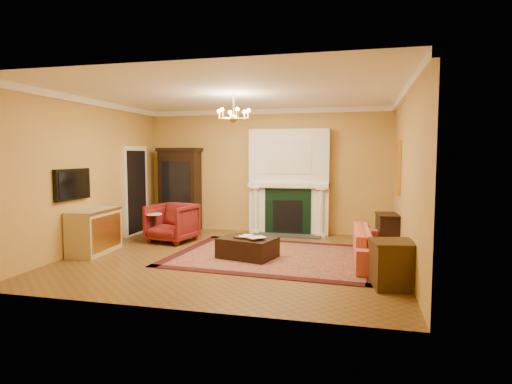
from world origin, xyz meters
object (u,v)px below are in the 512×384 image
(leather_ottoman, at_px, (248,248))
(console_table, at_px, (387,234))
(commode, at_px, (94,231))
(wingback_armchair, at_px, (172,221))
(pedestal_table, at_px, (154,226))
(coral_sofa, at_px, (378,240))
(china_cabinet, at_px, (180,191))
(end_table, at_px, (393,266))

(leather_ottoman, bearing_deg, console_table, 39.24)
(console_table, height_order, leather_ottoman, console_table)
(console_table, bearing_deg, commode, -171.39)
(wingback_armchair, height_order, leather_ottoman, wingback_armchair)
(pedestal_table, xyz_separation_m, coral_sofa, (4.64, -0.67, 0.04))
(china_cabinet, xyz_separation_m, pedestal_table, (0.09, -1.63, -0.62))
(console_table, relative_size, leather_ottoman, 0.74)
(wingback_armchair, height_order, commode, wingback_armchair)
(commode, distance_m, coral_sofa, 5.33)
(coral_sofa, distance_m, console_table, 0.97)
(wingback_armchair, distance_m, console_table, 4.50)
(china_cabinet, distance_m, end_table, 6.17)
(china_cabinet, distance_m, console_table, 5.16)
(pedestal_table, bearing_deg, console_table, 3.26)
(commode, bearing_deg, end_table, -12.47)
(china_cabinet, bearing_deg, console_table, -12.84)
(pedestal_table, height_order, leather_ottoman, pedestal_table)
(console_table, bearing_deg, wingback_armchair, 175.33)
(pedestal_table, relative_size, console_table, 0.88)
(wingback_armchair, relative_size, coral_sofa, 0.44)
(commode, xyz_separation_m, console_table, (5.51, 1.43, -0.06))
(commode, distance_m, leather_ottoman, 3.01)
(commode, distance_m, console_table, 5.69)
(commode, bearing_deg, china_cabinet, 75.57)
(coral_sofa, height_order, leather_ottoman, coral_sofa)
(china_cabinet, xyz_separation_m, end_table, (4.88, -3.71, -0.67))
(china_cabinet, distance_m, leather_ottoman, 3.57)
(pedestal_table, bearing_deg, end_table, -23.42)
(china_cabinet, height_order, leather_ottoman, china_cabinet)
(end_table, xyz_separation_m, console_table, (0.06, 2.35, 0.04))
(pedestal_table, relative_size, commode, 0.56)
(wingback_armchair, bearing_deg, china_cabinet, 117.95)
(coral_sofa, bearing_deg, wingback_armchair, 76.97)
(end_table, bearing_deg, leather_ottoman, 153.81)
(pedestal_table, relative_size, coral_sofa, 0.30)
(leather_ottoman, bearing_deg, pedestal_table, 174.54)
(commode, xyz_separation_m, coral_sofa, (5.31, 0.49, -0.02))
(leather_ottoman, bearing_deg, commode, -159.49)
(china_cabinet, bearing_deg, coral_sofa, -23.39)
(pedestal_table, xyz_separation_m, leather_ottoman, (2.33, -0.86, -0.17))
(china_cabinet, height_order, coral_sofa, china_cabinet)
(wingback_armchair, distance_m, leather_ottoman, 2.25)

